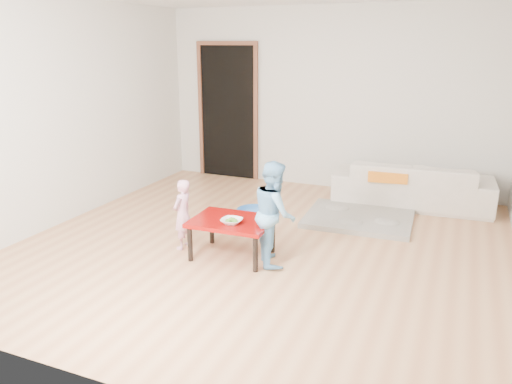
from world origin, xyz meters
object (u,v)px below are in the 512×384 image
Objects in this scene: bowl at (232,221)px; child_blue at (274,213)px; basin at (254,215)px; sofa at (412,184)px; red_table at (232,238)px; child_pink at (183,214)px.

child_blue reaches higher than bowl.
sofa is at bearing 38.73° from basin.
bowl is (-1.43, -2.55, 0.13)m from sofa.
red_table reaches higher than basin.
basin is (-0.65, 1.04, -0.44)m from child_blue.
child_pink is 1.17m from basin.
sofa is 3.19m from child_pink.
bowl is 0.27× the size of child_pink.
child_pink is at bearing -108.18° from basin.
child_pink reaches higher than bowl.
child_blue reaches higher than red_table.
bowl is 1.27m from basin.
basin is (-0.27, 1.19, -0.35)m from bowl.
child_pink is at bearing 169.71° from bowl.
bowl is at bearing -65.37° from red_table.
bowl is at bearing 58.07° from sofa.
bowl is 0.47× the size of basin.
child_blue reaches higher than child_pink.
sofa is 2.86m from red_table.
basin is at bearing 36.09° from sofa.
child_blue reaches higher than sofa.
red_table is 0.25m from bowl.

